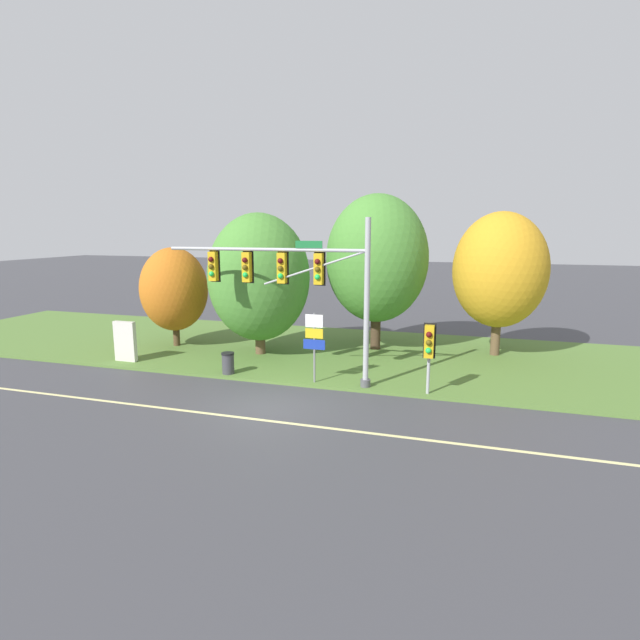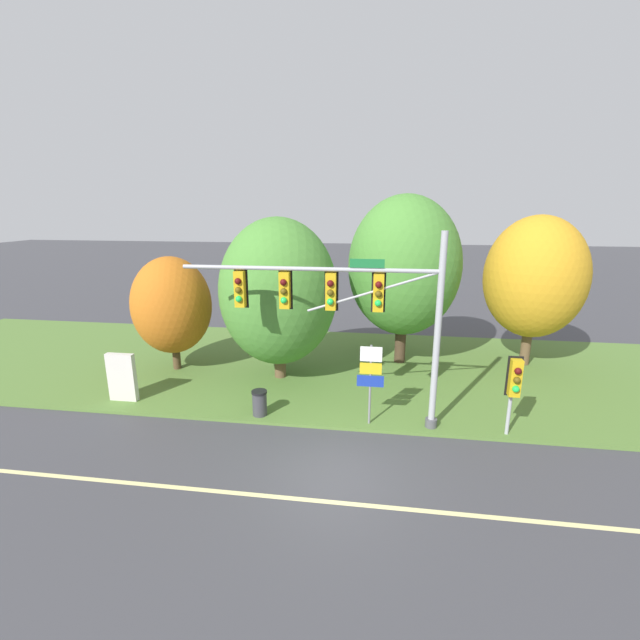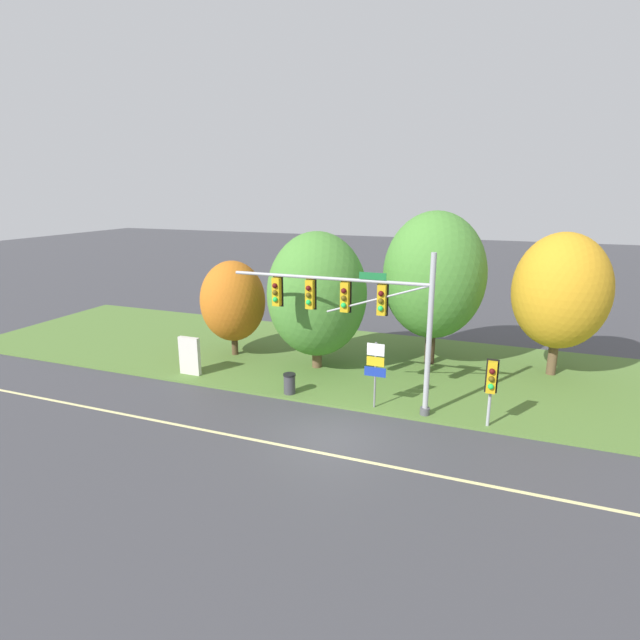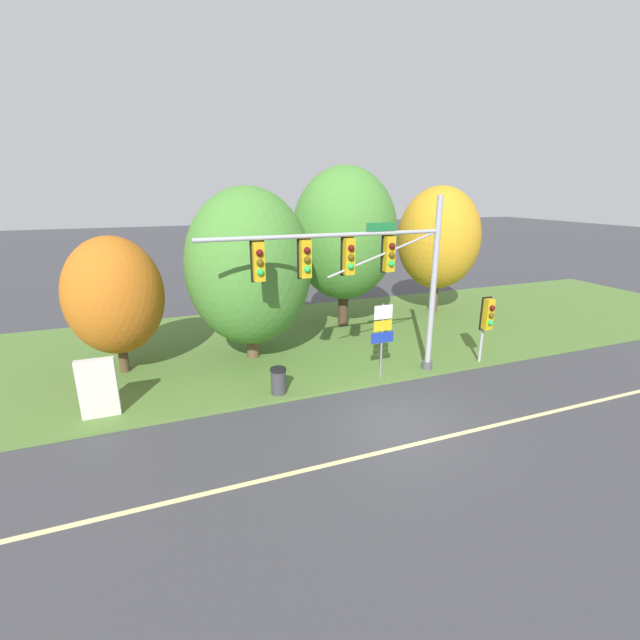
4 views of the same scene
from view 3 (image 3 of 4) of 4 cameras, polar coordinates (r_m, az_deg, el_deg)
The scene contains 12 objects.
ground_plane at distance 19.20m, azimuth 1.12°, elevation -13.24°, with size 160.00×160.00×0.00m, color #3D3D42.
lane_stripe at distance 18.22m, azimuth -0.21°, elevation -14.88°, with size 36.00×0.16×0.01m, color beige.
grass_verge at distance 26.45m, azimuth 7.22°, elevation -5.17°, with size 48.00×11.50×0.10m, color #517533.
traffic_signal_mast at distance 20.34m, azimuth 4.27°, elevation 1.41°, with size 8.72×0.49×6.61m.
pedestrian_signal_near_kerb at distance 19.94m, azimuth 19.00°, elevation -6.56°, with size 0.46×0.55×2.75m.
route_sign_post at distance 20.76m, azimuth 6.34°, elevation -5.28°, with size 0.91×0.08×2.86m.
tree_nearest_road at distance 27.42m, azimuth -9.93°, elevation 2.13°, with size 3.51×3.51×5.22m.
tree_left_of_mast at distance 24.86m, azimuth -0.36°, elevation 2.93°, with size 4.99×4.99×6.94m.
tree_behind_signpost at distance 25.95m, azimuth 12.91°, elevation 4.96°, with size 5.15×5.15×7.90m.
tree_mid_verge at distance 26.40m, azimuth 25.82°, elevation 2.98°, with size 4.46×4.46×7.00m.
info_kiosk at distance 25.44m, azimuth -14.67°, elevation -4.00°, with size 1.10×0.24×1.90m.
trash_bin at distance 22.56m, azimuth -3.51°, elevation -7.25°, with size 0.56×0.56×0.93m.
Camera 3 is at (5.71, -15.96, 9.02)m, focal length 28.00 mm.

